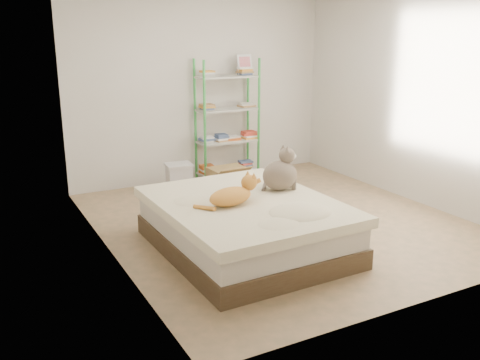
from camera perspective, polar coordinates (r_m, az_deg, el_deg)
room at (r=5.73m, az=4.47°, el=7.86°), size 3.81×4.21×2.61m
bed at (r=5.21m, az=0.59°, el=-4.85°), size 1.61×1.99×0.50m
orange_cat at (r=4.98m, az=-1.04°, el=-1.52°), size 0.57×0.38×0.21m
grey_cat at (r=5.43m, az=4.28°, el=1.19°), size 0.42×0.37×0.44m
shelf_unit at (r=7.58m, az=-1.32°, el=5.91°), size 0.88×0.36×1.74m
cardboard_box at (r=7.05m, az=-1.28°, el=0.02°), size 0.49×0.47×0.38m
white_bin at (r=7.08m, az=-6.51°, el=0.24°), size 0.37×0.34×0.39m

